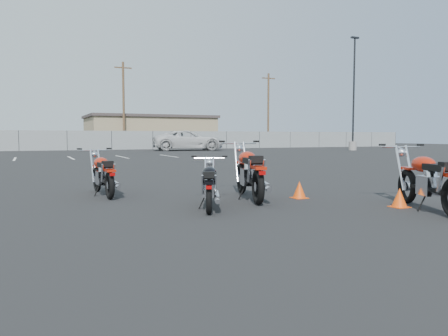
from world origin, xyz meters
name	(u,v)px	position (x,y,z in m)	size (l,w,h in m)	color
ground	(227,206)	(0.00, 0.00, 0.00)	(120.00, 120.00, 0.00)	black
motorcycle_front_red	(103,174)	(-1.86, 2.38, 0.46)	(0.79, 2.05, 1.00)	black
motorcycle_second_black	(210,185)	(-0.41, -0.14, 0.41)	(1.06, 1.79, 0.90)	black
motorcycle_third_red	(250,173)	(0.79, 0.62, 0.54)	(1.17, 2.39, 1.18)	black
motorcycle_rear_red	(429,181)	(2.95, -1.90, 0.51)	(1.31, 2.27, 1.13)	black
training_cone_near	(299,190)	(1.76, 0.28, 0.17)	(0.29, 0.29, 0.35)	#FD4F0D
training_cone_far	(399,198)	(2.75, -1.44, 0.17)	(0.29, 0.29, 0.35)	#FD4F0D
light_pole_east	(353,121)	(23.87, 24.37, 2.65)	(0.80, 0.70, 10.22)	gray
chainlink_fence	(67,140)	(0.00, 35.00, 0.90)	(80.06, 0.06, 1.80)	gray
tan_building_east	(149,131)	(10.00, 44.00, 1.86)	(14.40, 9.40, 3.70)	#968460
utility_pole_c	(124,104)	(6.00, 39.00, 4.69)	(1.80, 0.24, 9.00)	#4F3824
utility_pole_d	(268,109)	(24.00, 40.00, 4.69)	(1.80, 0.24, 9.00)	#4F3824
parking_line_stripes	(43,158)	(-2.50, 20.00, 0.00)	(15.12, 4.00, 0.01)	silver
white_van	(189,135)	(10.00, 30.13, 1.42)	(7.45, 2.98, 2.83)	silver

